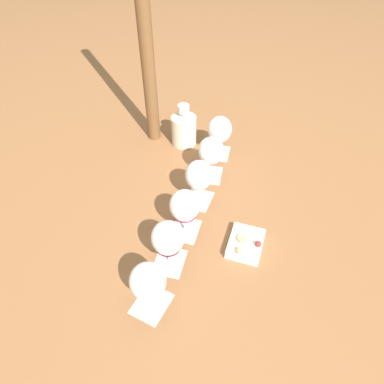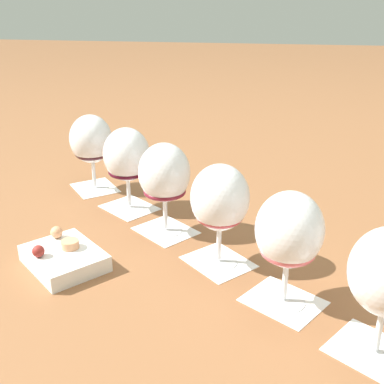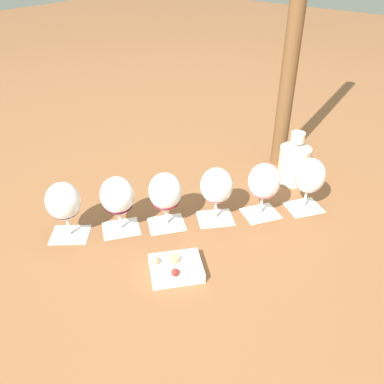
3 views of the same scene
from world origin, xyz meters
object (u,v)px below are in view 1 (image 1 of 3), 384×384
at_px(wine_glass_4, 168,239).
at_px(snack_dish, 246,244).
at_px(ceramic_vase, 184,127).
at_px(umbrella_pole, 143,5).
at_px(wine_glass_2, 199,177).
at_px(wine_glass_1, 211,152).
at_px(wine_glass_3, 185,207).
at_px(wine_glass_5, 148,283).
at_px(wine_glass_0, 220,131).

xyz_separation_m(wine_glass_4, snack_dish, (-0.25, 0.04, -0.10)).
bearing_deg(wine_glass_4, ceramic_vase, -115.62).
bearing_deg(umbrella_pole, wine_glass_2, 93.38).
relative_size(wine_glass_1, wine_glass_3, 1.00).
bearing_deg(wine_glass_3, wine_glass_5, 48.94).
xyz_separation_m(wine_glass_1, wine_glass_3, (0.20, 0.23, 0.00)).
distance_m(wine_glass_1, snack_dish, 0.38).
bearing_deg(wine_glass_5, wine_glass_2, -130.90).
height_order(wine_glass_4, ceramic_vase, ceramic_vase).
distance_m(wine_glass_2, wine_glass_4, 0.29).
height_order(snack_dish, umbrella_pole, umbrella_pole).
xyz_separation_m(wine_glass_1, wine_glass_4, (0.29, 0.33, 0.00)).
bearing_deg(wine_glass_1, snack_dish, 83.64).
bearing_deg(wine_glass_5, wine_glass_4, -129.81).
bearing_deg(ceramic_vase, wine_glass_2, 77.05).
bearing_deg(wine_glass_2, ceramic_vase, -102.95).
distance_m(wine_glass_0, umbrella_pole, 0.53).
bearing_deg(wine_glass_4, wine_glass_5, 50.19).
height_order(wine_glass_0, wine_glass_5, same).
bearing_deg(snack_dish, ceramic_vase, -92.34).
xyz_separation_m(wine_glass_3, ceramic_vase, (-0.18, -0.47, -0.03)).
height_order(wine_glass_0, wine_glass_2, same).
relative_size(wine_glass_2, snack_dish, 1.02).
bearing_deg(wine_glass_1, wine_glass_0, -128.61).
distance_m(wine_glass_0, wine_glass_2, 0.30).
bearing_deg(wine_glass_0, wine_glass_3, 49.81).
bearing_deg(wine_glass_3, umbrella_pole, -97.39).
distance_m(wine_glass_2, umbrella_pole, 0.63).
height_order(wine_glass_1, umbrella_pole, umbrella_pole).
relative_size(wine_glass_0, snack_dish, 1.02).
xyz_separation_m(ceramic_vase, snack_dish, (0.02, 0.61, -0.07)).
height_order(wine_glass_0, ceramic_vase, ceramic_vase).
relative_size(wine_glass_0, wine_glass_5, 1.00).
bearing_deg(wine_glass_5, wine_glass_1, -131.01).
distance_m(wine_glass_3, umbrella_pole, 0.72).
bearing_deg(wine_glass_2, snack_dish, 102.36).
bearing_deg(ceramic_vase, umbrella_pole, -41.59).
distance_m(wine_glass_3, snack_dish, 0.23).
relative_size(wine_glass_0, ceramic_vase, 0.93).
bearing_deg(wine_glass_4, wine_glass_0, -130.71).
xyz_separation_m(wine_glass_5, ceramic_vase, (-0.37, -0.69, -0.03)).
relative_size(wine_glass_2, wine_glass_4, 1.00).
distance_m(wine_glass_0, wine_glass_5, 0.74).
distance_m(wine_glass_3, wine_glass_5, 0.29).
relative_size(wine_glass_5, umbrella_pole, 0.16).
height_order(wine_glass_0, wine_glass_3, same).
bearing_deg(wine_glass_5, snack_dish, -167.54).
xyz_separation_m(wine_glass_2, ceramic_vase, (-0.08, -0.35, -0.03)).
bearing_deg(wine_glass_4, wine_glass_2, -131.46).
height_order(wine_glass_1, wine_glass_2, same).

